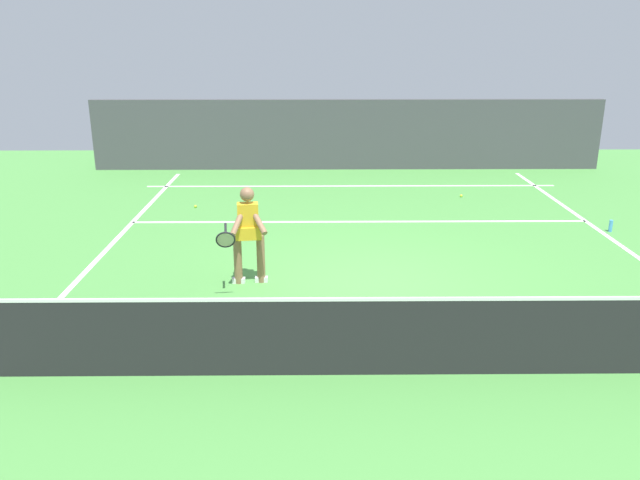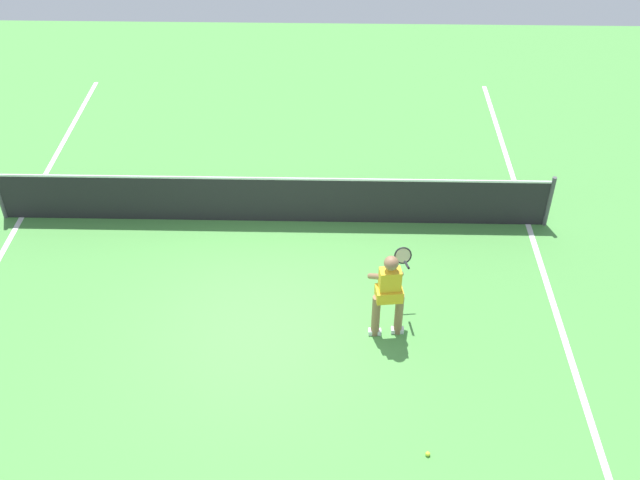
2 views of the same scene
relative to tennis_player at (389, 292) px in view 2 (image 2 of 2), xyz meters
The scene contains 5 objects.
ground_plane 2.16m from the tennis_player, behind, with size 24.08×24.08×0.00m, color #4C9342.
sideline_right_marking 2.91m from the tennis_player, ahead, with size 0.10×16.52×0.01m, color white.
court_net 3.49m from the tennis_player, 124.87° to the left, with size 10.21×0.08×1.05m.
tennis_player is the anchor object (origin of this frame).
tennis_ball_near 2.48m from the tennis_player, 78.99° to the right, with size 0.07×0.07×0.07m, color #D1E533.
Camera 2 is at (1.13, -8.55, 8.56)m, focal length 42.37 mm.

